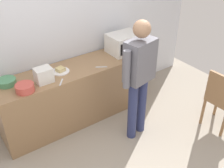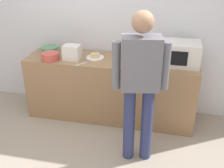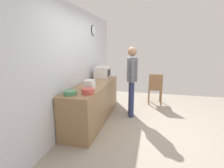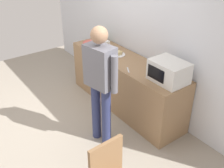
{
  "view_description": "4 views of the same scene",
  "coord_description": "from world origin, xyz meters",
  "px_view_note": "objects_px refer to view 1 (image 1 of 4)",
  "views": [
    {
      "loc": [
        -1.34,
        -1.87,
        2.76
      ],
      "look_at": [
        0.51,
        0.74,
        0.74
      ],
      "focal_mm": 43.1,
      "sensor_mm": 36.0,
      "label": 1
    },
    {
      "loc": [
        0.95,
        -2.18,
        2.23
      ],
      "look_at": [
        0.31,
        0.77,
        0.74
      ],
      "focal_mm": 43.83,
      "sensor_mm": 36.0,
      "label": 2
    },
    {
      "loc": [
        -3.56,
        -0.11,
        1.76
      ],
      "look_at": [
        0.33,
        0.8,
        0.88
      ],
      "focal_mm": 28.16,
      "sensor_mm": 36.0,
      "label": 3
    },
    {
      "loc": [
        3.28,
        -1.33,
        2.72
      ],
      "look_at": [
        0.5,
        0.72,
        0.74
      ],
      "focal_mm": 43.46,
      "sensor_mm": 36.0,
      "label": 4
    }
  ],
  "objects_px": {
    "cereal_bowl": "(7,82)",
    "wooden_chair": "(221,98)",
    "salad_bowl": "(25,88)",
    "spoon_utensil": "(101,67)",
    "toaster": "(44,75)",
    "microwave": "(124,43)",
    "person_standing": "(139,73)",
    "fork_utensil": "(61,82)",
    "sandwich_plate": "(61,71)"
  },
  "relations": [
    {
      "from": "toaster",
      "to": "wooden_chair",
      "type": "relative_size",
      "value": 0.23
    },
    {
      "from": "person_standing",
      "to": "wooden_chair",
      "type": "bearing_deg",
      "value": -29.0
    },
    {
      "from": "cereal_bowl",
      "to": "wooden_chair",
      "type": "bearing_deg",
      "value": -31.46
    },
    {
      "from": "microwave",
      "to": "person_standing",
      "type": "relative_size",
      "value": 0.29
    },
    {
      "from": "fork_utensil",
      "to": "spoon_utensil",
      "type": "bearing_deg",
      "value": 3.65
    },
    {
      "from": "spoon_utensil",
      "to": "person_standing",
      "type": "height_order",
      "value": "person_standing"
    },
    {
      "from": "microwave",
      "to": "person_standing",
      "type": "bearing_deg",
      "value": -115.51
    },
    {
      "from": "sandwich_plate",
      "to": "microwave",
      "type": "bearing_deg",
      "value": 0.62
    },
    {
      "from": "wooden_chair",
      "to": "person_standing",
      "type": "bearing_deg",
      "value": 151.0
    },
    {
      "from": "spoon_utensil",
      "to": "salad_bowl",
      "type": "bearing_deg",
      "value": 178.52
    },
    {
      "from": "fork_utensil",
      "to": "cereal_bowl",
      "type": "bearing_deg",
      "value": 148.87
    },
    {
      "from": "microwave",
      "to": "wooden_chair",
      "type": "xyz_separation_m",
      "value": [
        0.67,
        -1.45,
        -0.51
      ]
    },
    {
      "from": "fork_utensil",
      "to": "wooden_chair",
      "type": "distance_m",
      "value": 2.28
    },
    {
      "from": "wooden_chair",
      "to": "toaster",
      "type": "bearing_deg",
      "value": 147.65
    },
    {
      "from": "spoon_utensil",
      "to": "microwave",
      "type": "bearing_deg",
      "value": 21.56
    },
    {
      "from": "fork_utensil",
      "to": "spoon_utensil",
      "type": "relative_size",
      "value": 1.0
    },
    {
      "from": "microwave",
      "to": "sandwich_plate",
      "type": "height_order",
      "value": "microwave"
    },
    {
      "from": "cereal_bowl",
      "to": "spoon_utensil",
      "type": "xyz_separation_m",
      "value": [
        1.26,
        -0.32,
        -0.04
      ]
    },
    {
      "from": "salad_bowl",
      "to": "person_standing",
      "type": "relative_size",
      "value": 0.14
    },
    {
      "from": "microwave",
      "to": "wooden_chair",
      "type": "distance_m",
      "value": 1.68
    },
    {
      "from": "wooden_chair",
      "to": "microwave",
      "type": "bearing_deg",
      "value": 114.66
    },
    {
      "from": "salad_bowl",
      "to": "person_standing",
      "type": "xyz_separation_m",
      "value": [
        1.3,
        -0.65,
        0.08
      ]
    },
    {
      "from": "salad_bowl",
      "to": "wooden_chair",
      "type": "relative_size",
      "value": 0.25
    },
    {
      "from": "salad_bowl",
      "to": "spoon_utensil",
      "type": "relative_size",
      "value": 1.39
    },
    {
      "from": "salad_bowl",
      "to": "cereal_bowl",
      "type": "relative_size",
      "value": 0.99
    },
    {
      "from": "cereal_bowl",
      "to": "person_standing",
      "type": "height_order",
      "value": "person_standing"
    },
    {
      "from": "cereal_bowl",
      "to": "wooden_chair",
      "type": "distance_m",
      "value": 2.97
    },
    {
      "from": "microwave",
      "to": "fork_utensil",
      "type": "distance_m",
      "value": 1.29
    },
    {
      "from": "cereal_bowl",
      "to": "wooden_chair",
      "type": "height_order",
      "value": "cereal_bowl"
    },
    {
      "from": "microwave",
      "to": "salad_bowl",
      "type": "relative_size",
      "value": 2.12
    },
    {
      "from": "salad_bowl",
      "to": "spoon_utensil",
      "type": "height_order",
      "value": "salad_bowl"
    },
    {
      "from": "sandwich_plate",
      "to": "spoon_utensil",
      "type": "distance_m",
      "value": 0.59
    },
    {
      "from": "sandwich_plate",
      "to": "person_standing",
      "type": "bearing_deg",
      "value": -49.45
    },
    {
      "from": "salad_bowl",
      "to": "cereal_bowl",
      "type": "distance_m",
      "value": 0.32
    },
    {
      "from": "salad_bowl",
      "to": "person_standing",
      "type": "height_order",
      "value": "person_standing"
    },
    {
      "from": "cereal_bowl",
      "to": "person_standing",
      "type": "relative_size",
      "value": 0.14
    },
    {
      "from": "cereal_bowl",
      "to": "toaster",
      "type": "height_order",
      "value": "toaster"
    },
    {
      "from": "microwave",
      "to": "salad_bowl",
      "type": "bearing_deg",
      "value": -173.22
    },
    {
      "from": "microwave",
      "to": "person_standing",
      "type": "height_order",
      "value": "person_standing"
    },
    {
      "from": "microwave",
      "to": "cereal_bowl",
      "type": "height_order",
      "value": "microwave"
    },
    {
      "from": "salad_bowl",
      "to": "toaster",
      "type": "xyz_separation_m",
      "value": [
        0.29,
        0.07,
        0.05
      ]
    },
    {
      "from": "toaster",
      "to": "sandwich_plate",
      "type": "bearing_deg",
      "value": 21.96
    },
    {
      "from": "fork_utensil",
      "to": "wooden_chair",
      "type": "bearing_deg",
      "value": -31.56
    },
    {
      "from": "sandwich_plate",
      "to": "fork_utensil",
      "type": "xyz_separation_m",
      "value": [
        -0.12,
        -0.26,
        -0.02
      ]
    },
    {
      "from": "spoon_utensil",
      "to": "person_standing",
      "type": "relative_size",
      "value": 0.1
    },
    {
      "from": "microwave",
      "to": "cereal_bowl",
      "type": "distance_m",
      "value": 1.85
    },
    {
      "from": "sandwich_plate",
      "to": "fork_utensil",
      "type": "distance_m",
      "value": 0.29
    },
    {
      "from": "wooden_chair",
      "to": "cereal_bowl",
      "type": "bearing_deg",
      "value": 148.54
    },
    {
      "from": "salad_bowl",
      "to": "wooden_chair",
      "type": "xyz_separation_m",
      "value": [
        2.37,
        -1.25,
        -0.41
      ]
    },
    {
      "from": "toaster",
      "to": "microwave",
      "type": "bearing_deg",
      "value": 5.2
    }
  ]
}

